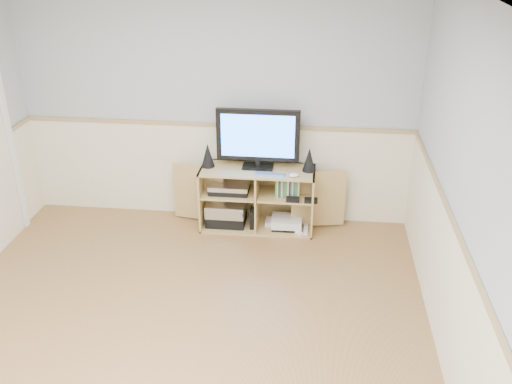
# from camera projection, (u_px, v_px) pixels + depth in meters

# --- Properties ---
(room) EXTENTS (4.04, 4.54, 2.54)m
(room) POSITION_uv_depth(u_px,v_px,m) (152.00, 201.00, 3.80)
(room) COLOR tan
(room) RESTS_ON ground
(media_cabinet) EXTENTS (1.79, 0.43, 0.65)m
(media_cabinet) POSITION_uv_depth(u_px,v_px,m) (258.00, 196.00, 5.87)
(media_cabinet) COLOR tan
(media_cabinet) RESTS_ON floor
(monitor) EXTENTS (0.82, 0.18, 0.61)m
(monitor) POSITION_uv_depth(u_px,v_px,m) (258.00, 137.00, 5.58)
(monitor) COLOR black
(monitor) RESTS_ON media_cabinet
(speaker_left) EXTENTS (0.13, 0.13, 0.24)m
(speaker_left) POSITION_uv_depth(u_px,v_px,m) (208.00, 155.00, 5.70)
(speaker_left) COLOR black
(speaker_left) RESTS_ON media_cabinet
(speaker_right) EXTENTS (0.13, 0.13, 0.24)m
(speaker_right) POSITION_uv_depth(u_px,v_px,m) (309.00, 160.00, 5.60)
(speaker_right) COLOR black
(speaker_right) RESTS_ON media_cabinet
(keyboard) EXTENTS (0.30, 0.14, 0.01)m
(keyboard) POSITION_uv_depth(u_px,v_px,m) (270.00, 175.00, 5.54)
(keyboard) COLOR silver
(keyboard) RESTS_ON media_cabinet
(mouse) EXTENTS (0.11, 0.10, 0.04)m
(mouse) POSITION_uv_depth(u_px,v_px,m) (294.00, 175.00, 5.51)
(mouse) COLOR white
(mouse) RESTS_ON media_cabinet
(av_components) EXTENTS (0.50, 0.30, 0.47)m
(av_components) POSITION_uv_depth(u_px,v_px,m) (228.00, 206.00, 5.90)
(av_components) COLOR black
(av_components) RESTS_ON media_cabinet
(game_consoles) EXTENTS (0.45, 0.30, 0.11)m
(game_consoles) POSITION_uv_depth(u_px,v_px,m) (286.00, 222.00, 5.89)
(game_consoles) COLOR white
(game_consoles) RESTS_ON media_cabinet
(game_cases) EXTENTS (0.24, 0.13, 0.19)m
(game_cases) POSITION_uv_depth(u_px,v_px,m) (288.00, 187.00, 5.71)
(game_cases) COLOR #3F8C3F
(game_cases) RESTS_ON media_cabinet
(wall_outlet) EXTENTS (0.12, 0.03, 0.12)m
(wall_outlet) POSITION_uv_depth(u_px,v_px,m) (313.00, 167.00, 5.85)
(wall_outlet) COLOR white
(wall_outlet) RESTS_ON wall_back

